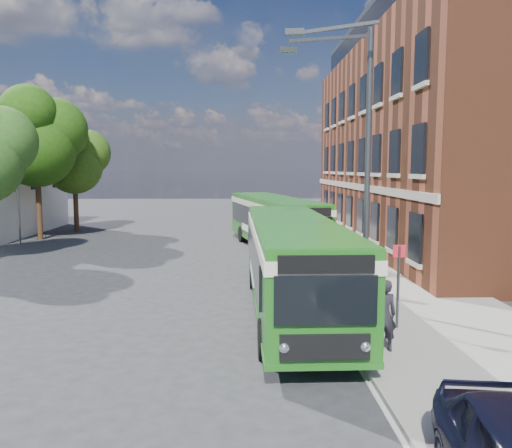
{
  "coord_description": "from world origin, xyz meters",
  "views": [
    {
      "loc": [
        1.21,
        -17.86,
        4.65
      ],
      "look_at": [
        1.82,
        4.17,
        2.2
      ],
      "focal_mm": 35.0,
      "sensor_mm": 36.0,
      "label": 1
    }
  ],
  "objects": [
    {
      "name": "ground",
      "position": [
        0.0,
        0.0,
        0.0
      ],
      "size": [
        120.0,
        120.0,
        0.0
      ],
      "primitive_type": "plane",
      "color": "#272729",
      "rests_on": "ground"
    },
    {
      "name": "pavement",
      "position": [
        7.0,
        8.0,
        0.07
      ],
      "size": [
        6.0,
        48.0,
        0.15
      ],
      "primitive_type": "cube",
      "color": "gray",
      "rests_on": "ground"
    },
    {
      "name": "kerb_line",
      "position": [
        3.95,
        8.0,
        0.01
      ],
      "size": [
        0.12,
        48.0,
        0.01
      ],
      "primitive_type": "cube",
      "color": "beige",
      "rests_on": "ground"
    },
    {
      "name": "brick_office",
      "position": [
        14.0,
        12.0,
        6.97
      ],
      "size": [
        12.1,
        26.0,
        14.2
      ],
      "color": "brown",
      "rests_on": "ground"
    },
    {
      "name": "flagpole",
      "position": [
        -12.45,
        13.0,
        4.94
      ],
      "size": [
        0.95,
        0.1,
        9.0
      ],
      "color": "#37393C",
      "rests_on": "ground"
    },
    {
      "name": "street_lamp",
      "position": [
        4.84,
        -2.0,
        4.79
      ],
      "size": [
        2.96,
        2.38,
        9.0
      ],
      "color": "#37393C",
      "rests_on": "ground"
    },
    {
      "name": "bus_stop_sign",
      "position": [
        5.6,
        -4.2,
        1.51
      ],
      "size": [
        0.35,
        0.08,
        2.52
      ],
      "color": "#37393C",
      "rests_on": "ground"
    },
    {
      "name": "bus_front",
      "position": [
        2.84,
        -1.92,
        1.83
      ],
      "size": [
        2.77,
        12.1,
        3.02
      ],
      "color": "#1F641A",
      "rests_on": "ground"
    },
    {
      "name": "bus_rear",
      "position": [
        3.0,
        10.56,
        1.83
      ],
      "size": [
        5.04,
        12.77,
        3.02
      ],
      "color": "#1E6216",
      "rests_on": "ground"
    },
    {
      "name": "pedestrian_a",
      "position": [
        4.68,
        -6.0,
        1.06
      ],
      "size": [
        0.69,
        0.48,
        1.82
      ],
      "primitive_type": "imported",
      "rotation": [
        0.0,
        0.0,
        3.21
      ],
      "color": "black",
      "rests_on": "pavement"
    },
    {
      "name": "pedestrian_b",
      "position": [
        5.83,
        -0.38,
        0.98
      ],
      "size": [
        1.01,
        0.95,
        1.66
      ],
      "primitive_type": "imported",
      "rotation": [
        0.0,
        0.0,
        2.62
      ],
      "color": "black",
      "rests_on": "pavement"
    },
    {
      "name": "tree_mid",
      "position": [
        -12.05,
        15.07,
        6.71
      ],
      "size": [
        5.85,
        5.57,
        9.89
      ],
      "color": "#331F12",
      "rests_on": "ground"
    },
    {
      "name": "tree_right",
      "position": [
        -11.05,
        19.26,
        5.43
      ],
      "size": [
        4.74,
        4.51,
        8.01
      ],
      "color": "#331F12",
      "rests_on": "ground"
    }
  ]
}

